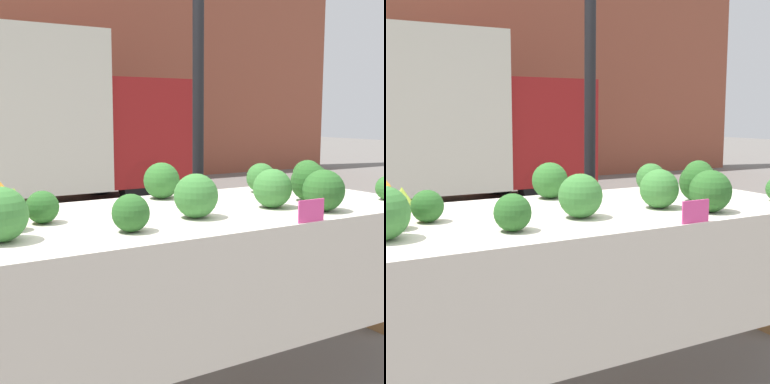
{
  "view_description": "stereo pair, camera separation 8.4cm",
  "coord_description": "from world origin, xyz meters",
  "views": [
    {
      "loc": [
        -1.19,
        -2.0,
        1.28
      ],
      "look_at": [
        0.0,
        0.0,
        0.94
      ],
      "focal_mm": 50.0,
      "sensor_mm": 36.0,
      "label": 1
    },
    {
      "loc": [
        -1.12,
        -2.04,
        1.28
      ],
      "look_at": [
        0.0,
        0.0,
        0.94
      ],
      "focal_mm": 50.0,
      "sensor_mm": 36.0,
      "label": 2
    }
  ],
  "objects": [
    {
      "name": "tent_pole",
      "position": [
        0.54,
        0.83,
        1.21
      ],
      "size": [
        0.07,
        0.07,
        2.42
      ],
      "color": "black",
      "rests_on": "ground_plane"
    },
    {
      "name": "broccoli_head_11",
      "position": [
        -0.65,
        0.04,
        0.92
      ],
      "size": [
        0.13,
        0.13,
        0.13
      ],
      "color": "#285B23",
      "rests_on": "market_table"
    },
    {
      "name": "broccoli_head_5",
      "position": [
        0.89,
        0.23,
        0.94
      ],
      "size": [
        0.17,
        0.17,
        0.17
      ],
      "color": "#285B23",
      "rests_on": "market_table"
    },
    {
      "name": "broccoli_head_0",
      "position": [
        -0.79,
        -0.03,
        0.91
      ],
      "size": [
        0.11,
        0.11,
        0.11
      ],
      "color": "#2D6628",
      "rests_on": "market_table"
    },
    {
      "name": "broccoli_head_9",
      "position": [
        0.2,
        0.31,
        0.91
      ],
      "size": [
        0.11,
        0.11,
        0.11
      ],
      "color": "#387533",
      "rests_on": "market_table"
    },
    {
      "name": "broccoli_head_2",
      "position": [
        0.34,
        -0.14,
        0.95
      ],
      "size": [
        0.18,
        0.18,
        0.18
      ],
      "color": "#387533",
      "rests_on": "market_table"
    },
    {
      "name": "broccoli_head_7",
      "position": [
        0.62,
        -0.08,
        0.95
      ],
      "size": [
        0.19,
        0.19,
        0.19
      ],
      "color": "#23511E",
      "rests_on": "market_table"
    },
    {
      "name": "price_sign",
      "position": [
        0.27,
        -0.47,
        0.9
      ],
      "size": [
        0.13,
        0.01,
        0.09
      ],
      "color": "#EF4793",
      "rests_on": "market_table"
    },
    {
      "name": "broccoli_head_4",
      "position": [
        0.59,
        0.27,
        0.94
      ],
      "size": [
        0.16,
        0.16,
        0.16
      ],
      "color": "#336B2D",
      "rests_on": "market_table"
    },
    {
      "name": "broccoli_head_10",
      "position": [
        0.47,
        -0.32,
        0.95
      ],
      "size": [
        0.18,
        0.18,
        0.18
      ],
      "color": "#285B23",
      "rests_on": "market_table"
    },
    {
      "name": "romanesco_head",
      "position": [
        -0.68,
        0.35,
        0.91
      ],
      "size": [
        0.13,
        0.13,
        0.11
      ],
      "color": "#93B238",
      "rests_on": "market_table"
    },
    {
      "name": "broccoli_head_1",
      "position": [
        -0.42,
        -0.27,
        0.93
      ],
      "size": [
        0.14,
        0.14,
        0.14
      ],
      "color": "#285B23",
      "rests_on": "market_table"
    },
    {
      "name": "broccoli_head_3",
      "position": [
        0.03,
        0.35,
        0.95
      ],
      "size": [
        0.18,
        0.18,
        0.18
      ],
      "color": "#2D6628",
      "rests_on": "market_table"
    },
    {
      "name": "market_table",
      "position": [
        0.0,
        -0.07,
        0.76
      ],
      "size": [
        2.17,
        0.96,
        0.86
      ],
      "color": "beige",
      "rests_on": "ground_plane"
    },
    {
      "name": "parked_truck",
      "position": [
        0.43,
        5.21,
        1.21
      ],
      "size": [
        4.12,
        2.05,
        2.29
      ],
      "color": "silver",
      "rests_on": "ground_plane"
    },
    {
      "name": "broccoli_head_6",
      "position": [
        -0.08,
        -0.16,
        0.95
      ],
      "size": [
        0.18,
        0.18,
        0.18
      ],
      "color": "#387533",
      "rests_on": "market_table"
    }
  ]
}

